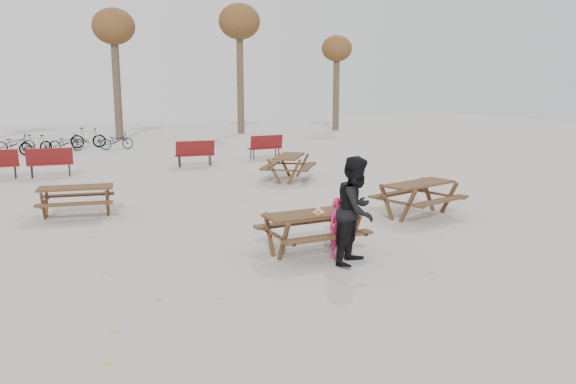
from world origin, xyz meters
name	(u,v)px	position (x,y,z in m)	size (l,w,h in m)	color
ground	(312,252)	(0.00, 0.00, 0.00)	(80.00, 80.00, 0.00)	gray
main_picnic_table	(312,222)	(0.00, 0.00, 0.59)	(1.80, 1.45, 0.78)	#372114
food_tray	(319,212)	(0.09, -0.09, 0.79)	(0.18, 0.11, 0.04)	white
bread_roll	(319,210)	(0.09, -0.09, 0.83)	(0.14, 0.06, 0.05)	tan
soda_bottle	(318,211)	(0.00, -0.21, 0.85)	(0.07, 0.07, 0.17)	silver
child	(339,228)	(0.28, -0.50, 0.56)	(0.41, 0.27, 1.12)	#CC1953
adult	(356,210)	(0.39, -0.90, 0.96)	(0.93, 0.73, 1.92)	black
picnic_table_east	(418,199)	(3.79, 1.47, 0.41)	(1.91, 1.54, 0.82)	#372114
picnic_table_north	(77,202)	(-3.60, 5.16, 0.37)	(1.71, 1.38, 0.74)	#372114
picnic_table_far	(289,168)	(3.36, 7.54, 0.42)	(1.94, 1.56, 0.84)	#372114
park_bench_row	(137,156)	(-0.62, 12.30, 0.52)	(11.98, 1.77, 1.03)	maroon
bicycle_row	(64,142)	(-2.44, 19.96, 0.46)	(6.30, 2.63, 1.03)	black
tree_row	(110,31)	(0.90, 25.15, 6.19)	(32.17, 3.52, 8.26)	#382B21
fallen_leaves	(278,221)	(0.50, 2.50, 0.00)	(11.00, 11.00, 0.01)	gold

